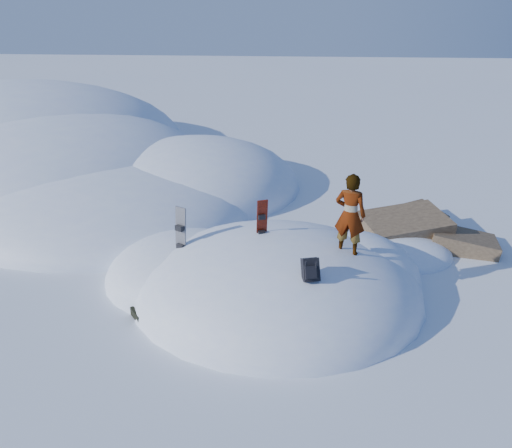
# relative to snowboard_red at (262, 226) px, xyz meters

# --- Properties ---
(ground) EXTENTS (120.00, 120.00, 0.00)m
(ground) POSITION_rel_snowboard_red_xyz_m (0.40, -0.35, -1.64)
(ground) COLOR white
(ground) RESTS_ON ground
(snow_mound) EXTENTS (8.00, 6.00, 3.00)m
(snow_mound) POSITION_rel_snowboard_red_xyz_m (0.22, -0.11, -1.64)
(snow_mound) COLOR white
(snow_mound) RESTS_ON ground
(snow_ridge) EXTENTS (21.50, 18.50, 6.40)m
(snow_ridge) POSITION_rel_snowboard_red_xyz_m (-10.04, 9.50, -1.64)
(snow_ridge) COLOR white
(snow_ridge) RESTS_ON ground
(rock_outcrop) EXTENTS (4.68, 4.41, 1.68)m
(rock_outcrop) POSITION_rel_snowboard_red_xyz_m (4.11, 2.66, -1.62)
(rock_outcrop) COLOR brown
(rock_outcrop) RESTS_ON ground
(snowboard_red) EXTENTS (0.29, 0.24, 1.39)m
(snowboard_red) POSITION_rel_snowboard_red_xyz_m (0.00, 0.00, 0.00)
(snowboard_red) COLOR red
(snowboard_red) RESTS_ON snow_mound
(snowboard_dark) EXTENTS (0.35, 0.31, 1.62)m
(snowboard_dark) POSITION_rel_snowboard_red_xyz_m (-1.94, -0.13, -0.34)
(snowboard_dark) COLOR black
(snowboard_dark) RESTS_ON snow_mound
(backpack) EXTENTS (0.43, 0.51, 0.57)m
(backpack) POSITION_rel_snowboard_red_xyz_m (1.13, -1.76, -0.15)
(backpack) COLOR black
(backpack) RESTS_ON snow_mound
(gear_pile) EXTENTS (0.99, 0.85, 0.26)m
(gear_pile) POSITION_rel_snowboard_red_xyz_m (-2.35, -1.46, -1.51)
(gear_pile) COLOR black
(gear_pile) RESTS_ON ground
(person) EXTENTS (0.80, 0.65, 1.90)m
(person) POSITION_rel_snowboard_red_xyz_m (1.98, -0.48, 0.57)
(person) COLOR slate
(person) RESTS_ON snow_mound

